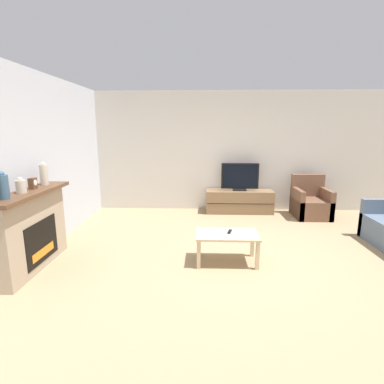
# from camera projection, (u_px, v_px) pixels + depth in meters

# --- Properties ---
(ground_plane) EXTENTS (24.00, 24.00, 0.00)m
(ground_plane) POSITION_uv_depth(u_px,v_px,m) (248.00, 261.00, 4.29)
(ground_plane) COLOR #9E8460
(wall_back) EXTENTS (12.00, 0.06, 2.70)m
(wall_back) POSITION_uv_depth(u_px,v_px,m) (232.00, 152.00, 6.84)
(wall_back) COLOR beige
(wall_back) RESTS_ON ground
(wall_left) EXTENTS (0.06, 12.00, 2.70)m
(wall_left) POSITION_uv_depth(u_px,v_px,m) (24.00, 166.00, 4.13)
(wall_left) COLOR silver
(wall_left) RESTS_ON ground
(fireplace) EXTENTS (0.41, 1.50, 1.07)m
(fireplace) POSITION_uv_depth(u_px,v_px,m) (30.00, 230.00, 3.98)
(fireplace) COLOR tan
(fireplace) RESTS_ON ground
(mantel_vase_left) EXTENTS (0.13, 0.13, 0.33)m
(mantel_vase_left) POSITION_uv_depth(u_px,v_px,m) (2.00, 186.00, 3.40)
(mantel_vase_left) COLOR #385670
(mantel_vase_left) RESTS_ON fireplace
(mantel_vase_centre_left) EXTENTS (0.12, 0.12, 0.20)m
(mantel_vase_centre_left) POSITION_uv_depth(u_px,v_px,m) (21.00, 186.00, 3.74)
(mantel_vase_centre_left) COLOR beige
(mantel_vase_centre_left) RESTS_ON fireplace
(mantel_vase_right) EXTENTS (0.11, 0.11, 0.33)m
(mantel_vase_right) POSITION_uv_depth(u_px,v_px,m) (44.00, 174.00, 4.28)
(mantel_vase_right) COLOR beige
(mantel_vase_right) RESTS_ON fireplace
(mantel_clock) EXTENTS (0.08, 0.11, 0.15)m
(mantel_clock) POSITION_uv_depth(u_px,v_px,m) (33.00, 183.00, 4.00)
(mantel_clock) COLOR brown
(mantel_clock) RESTS_ON fireplace
(tv_stand) EXTENTS (1.49, 0.47, 0.51)m
(tv_stand) POSITION_uv_depth(u_px,v_px,m) (239.00, 201.00, 6.77)
(tv_stand) COLOR brown
(tv_stand) RESTS_ON ground
(tv) EXTENTS (0.83, 0.18, 0.61)m
(tv) POSITION_uv_depth(u_px,v_px,m) (240.00, 178.00, 6.66)
(tv) COLOR black
(tv) RESTS_ON tv_stand
(armchair) EXTENTS (0.70, 0.76, 0.88)m
(armchair) POSITION_uv_depth(u_px,v_px,m) (310.00, 204.00, 6.43)
(armchair) COLOR brown
(armchair) RESTS_ON ground
(coffee_table) EXTENTS (0.87, 0.51, 0.43)m
(coffee_table) POSITION_uv_depth(u_px,v_px,m) (227.00, 238.00, 4.19)
(coffee_table) COLOR #CCB289
(coffee_table) RESTS_ON ground
(remote) EXTENTS (0.08, 0.16, 0.02)m
(remote) POSITION_uv_depth(u_px,v_px,m) (230.00, 232.00, 4.23)
(remote) COLOR black
(remote) RESTS_ON coffee_table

